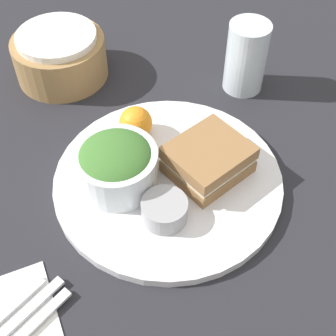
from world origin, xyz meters
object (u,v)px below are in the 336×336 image
at_px(dressing_cup, 164,210).
at_px(drink_glass, 246,57).
at_px(plate, 168,180).
at_px(sandwich, 208,160).
at_px(salad_bowl, 116,164).
at_px(bread_basket, 60,56).

distance_m(dressing_cup, drink_glass, 0.32).
bearing_deg(plate, sandwich, -10.96).
xyz_separation_m(plate, drink_glass, (0.20, 0.15, 0.05)).
distance_m(salad_bowl, drink_glass, 0.30).
xyz_separation_m(salad_bowl, dressing_cup, (0.04, -0.08, -0.02)).
bearing_deg(sandwich, bread_basket, 112.49).
bearing_deg(bread_basket, plate, -76.42).
height_order(dressing_cup, drink_glass, drink_glass).
height_order(plate, drink_glass, drink_glass).
bearing_deg(dressing_cup, salad_bowl, 113.55).
relative_size(drink_glass, bread_basket, 0.76).
xyz_separation_m(salad_bowl, drink_glass, (0.27, 0.13, 0.01)).
bearing_deg(salad_bowl, sandwich, -14.96).
bearing_deg(salad_bowl, plate, -18.22).
relative_size(dressing_cup, bread_basket, 0.39).
bearing_deg(bread_basket, sandwich, -67.51).
bearing_deg(bread_basket, dressing_cup, -83.40).
bearing_deg(drink_glass, bread_basket, 151.09).
relative_size(plate, dressing_cup, 5.28).
height_order(sandwich, drink_glass, drink_glass).
distance_m(plate, drink_glass, 0.26).
distance_m(salad_bowl, bread_basket, 0.28).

